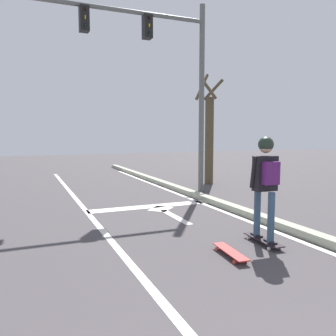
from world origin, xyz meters
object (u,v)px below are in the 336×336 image
at_px(skateboard, 263,240).
at_px(roadside_tree, 209,135).
at_px(skater, 266,175).
at_px(spare_skateboard, 230,252).
at_px(traffic_signal_mast, 159,59).

xyz_separation_m(skateboard, roadside_tree, (2.56, 6.29, 1.66)).
height_order(skater, roadside_tree, roadside_tree).
height_order(skateboard, skater, skater).
distance_m(skateboard, spare_skateboard, 0.86).
bearing_deg(roadside_tree, skater, -112.12).
xyz_separation_m(skater, spare_skateboard, (-0.81, -0.26, -1.07)).
bearing_deg(spare_skateboard, traffic_signal_mast, 79.70).
bearing_deg(skateboard, traffic_signal_mast, 88.40).
bearing_deg(spare_skateboard, skater, 17.91).
height_order(skater, traffic_signal_mast, traffic_signal_mast).
relative_size(skateboard, traffic_signal_mast, 0.15).
height_order(skateboard, roadside_tree, roadside_tree).
height_order(spare_skateboard, roadside_tree, roadside_tree).
bearing_deg(skateboard, roadside_tree, 67.83).
bearing_deg(skater, roadside_tree, 67.88).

